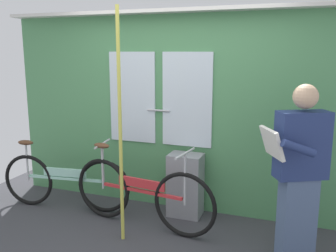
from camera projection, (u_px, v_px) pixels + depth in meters
name	position (u px, v px, depth m)	size (l,w,h in m)	color
train_door_wall	(175.00, 108.00, 4.43)	(4.32, 0.28, 2.36)	#4C8C56
bicycle_near_door	(65.00, 181.00, 4.53)	(1.64, 0.44, 0.86)	black
bicycle_leaning_behind	(141.00, 194.00, 4.05)	(1.73, 0.44, 0.91)	black
passenger_reading_newspaper	(299.00, 171.00, 3.30)	(0.62, 0.56, 1.63)	slate
trash_bin_by_wall	(185.00, 185.00, 4.34)	(0.38, 0.28, 0.74)	gray
handrail_pole	(120.00, 129.00, 3.61)	(0.04, 0.04, 2.32)	#C6C14C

